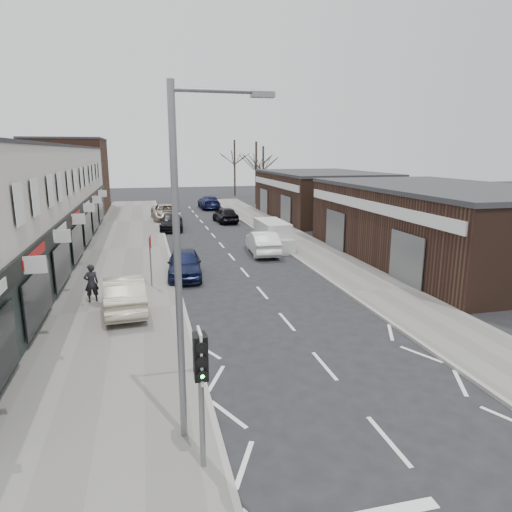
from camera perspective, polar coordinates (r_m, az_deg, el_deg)
ground at (r=13.59m, az=11.84°, el=-16.92°), size 160.00×160.00×0.00m
pavement_left at (r=33.26m, az=-15.89°, el=0.88°), size 5.50×64.00×0.12m
pavement_right at (r=35.03m, az=4.98°, el=1.92°), size 3.50×64.00×0.12m
shop_terrace_left at (r=31.31m, az=-28.92°, el=5.53°), size 8.00×41.00×7.10m
brick_block_far at (r=56.23m, az=-22.37°, el=9.19°), size 8.00×10.00×8.00m
right_unit_near at (r=30.67m, az=22.05°, el=3.61°), size 10.00×18.00×4.50m
right_unit_far at (r=48.20m, az=8.12°, el=7.47°), size 10.00×16.00×4.50m
tree_far_a at (r=60.66m, az=0.03°, el=6.55°), size 3.60×3.60×8.00m
tree_far_b at (r=67.05m, az=0.89°, el=7.16°), size 3.60×3.60×7.50m
tree_far_c at (r=72.22m, az=-2.65°, el=7.56°), size 3.60×3.60×8.50m
traffic_light at (r=9.60m, az=-6.95°, el=-13.69°), size 0.28×0.60×3.10m
street_lamp at (r=10.01m, az=-8.84°, el=0.76°), size 2.23×0.22×8.00m
warning_sign at (r=23.01m, az=-13.04°, el=1.29°), size 0.12×0.80×2.70m
white_van at (r=32.44m, az=2.11°, el=2.59°), size 1.75×4.91×1.91m
sedan_on_pavement at (r=20.07m, az=-16.17°, el=-4.46°), size 1.97×4.77×1.53m
pedestrian at (r=21.65m, az=-19.89°, el=-3.20°), size 0.72×0.57×1.73m
parked_car_left_a at (r=25.12m, az=-8.93°, el=-0.95°), size 2.15×4.57×1.51m
parked_car_left_b at (r=40.78m, az=-10.54°, el=4.22°), size 2.32×4.97×1.40m
parked_car_left_c at (r=46.68m, az=-11.20°, el=5.37°), size 2.93×5.79×1.57m
parked_car_right_a at (r=30.49m, az=0.84°, el=1.69°), size 1.97×4.81×1.55m
parked_car_right_b at (r=44.38m, az=-3.85°, el=5.18°), size 2.15×4.59×1.52m
parked_car_right_c at (r=55.60m, az=-5.90°, el=6.72°), size 2.28×5.46×1.58m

